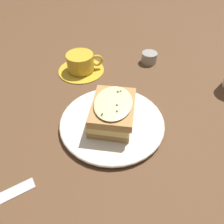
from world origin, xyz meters
TOP-DOWN VIEW (x-y plane):
  - ground_plane at (0.00, 0.00)m, footprint 2.40×2.40m
  - dinner_plate at (-0.02, -0.02)m, footprint 0.24×0.24m
  - sandwich at (-0.02, -0.02)m, footprint 0.14×0.16m
  - teacup_with_saucer at (-0.03, 0.22)m, footprint 0.14×0.14m
  - condiment_pot at (0.19, 0.19)m, footprint 0.05×0.05m

SIDE VIEW (x-z plane):
  - ground_plane at x=0.00m, z-range 0.00..0.00m
  - dinner_plate at x=-0.02m, z-range 0.00..0.02m
  - condiment_pot at x=0.19m, z-range 0.00..0.03m
  - teacup_with_saucer at x=-0.03m, z-range 0.00..0.05m
  - sandwich at x=-0.02m, z-range 0.01..0.08m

